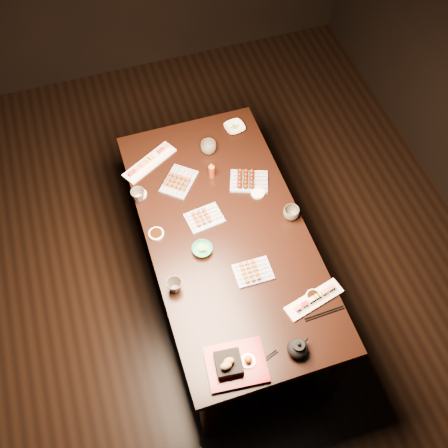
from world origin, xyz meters
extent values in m
plane|color=black|center=(0.00, 0.00, 0.00)|extent=(5.00, 5.00, 0.00)
cube|color=black|center=(0.18, 0.10, 0.38)|extent=(1.03, 1.86, 0.75)
imported|color=#2E8E5C|center=(0.01, 0.03, 0.77)|extent=(0.13, 0.13, 0.04)
imported|color=#EFEBC3|center=(0.47, 0.84, 0.77)|extent=(0.15, 0.15, 0.03)
imported|color=#4A4438|center=(-0.20, -0.15, 0.79)|extent=(0.09, 0.09, 0.08)
imported|color=#4A4438|center=(0.57, 0.09, 0.79)|extent=(0.10, 0.10, 0.07)
imported|color=#4A4438|center=(-0.25, 0.49, 0.79)|extent=(0.10, 0.10, 0.08)
imported|color=#4A4438|center=(0.26, 0.72, 0.79)|extent=(0.12, 0.12, 0.08)
cylinder|color=maroon|center=(0.22, 0.52, 0.81)|extent=(0.04, 0.04, 0.12)
cylinder|color=white|center=(-0.21, 0.22, 0.76)|extent=(0.11, 0.11, 0.02)
cylinder|color=white|center=(0.44, 0.31, 0.76)|extent=(0.11, 0.11, 0.01)
cylinder|color=white|center=(0.49, -0.42, 0.76)|extent=(0.09, 0.09, 0.01)
cylinder|color=white|center=(-0.23, 0.52, 0.76)|extent=(0.10, 0.10, 0.01)
camera|label=1|loc=(-0.37, -1.51, 3.47)|focal=45.00mm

